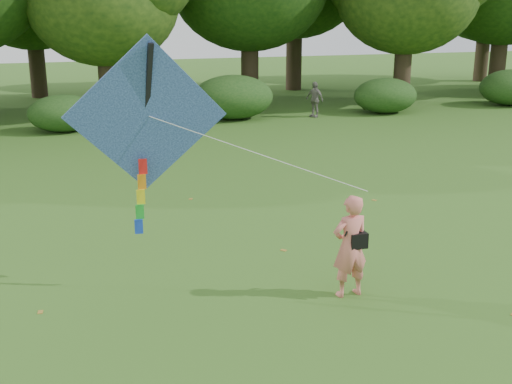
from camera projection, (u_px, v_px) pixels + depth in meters
name	position (u px, v px, depth m)	size (l,w,h in m)	color
ground	(348.00, 310.00, 10.32)	(100.00, 100.00, 0.00)	#265114
man_kite_flyer	(350.00, 246.00, 10.60)	(0.64, 0.42, 1.76)	#E7776C
bystander_right	(315.00, 99.00, 27.85)	(0.90, 0.38, 1.54)	gray
crossbody_bag	(358.00, 240.00, 10.58)	(0.43, 0.20, 0.70)	black
flying_kite	(147.00, 118.00, 10.38)	(4.65, 1.82, 3.32)	#2763AC
shrub_band	(146.00, 104.00, 26.00)	(39.15, 3.22, 1.88)	#264919
fallen_leaves	(295.00, 269.00, 11.88)	(10.41, 14.88, 0.01)	olive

